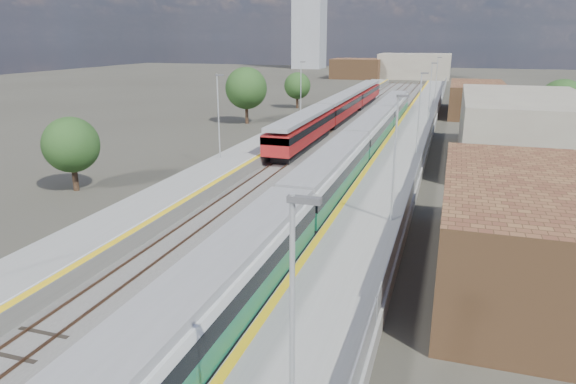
% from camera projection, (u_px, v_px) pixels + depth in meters
% --- Properties ---
extents(ground, '(320.00, 320.00, 0.00)m').
position_uv_depth(ground, '(362.00, 143.00, 58.53)').
color(ground, '#47443A').
rests_on(ground, ground).
extents(ballast_bed, '(10.50, 155.00, 0.06)m').
position_uv_depth(ballast_bed, '(347.00, 138.00, 61.45)').
color(ballast_bed, '#565451').
rests_on(ballast_bed, ground).
extents(tracks, '(8.96, 160.00, 0.17)m').
position_uv_depth(tracks, '(354.00, 135.00, 62.79)').
color(tracks, '#4C3323').
rests_on(tracks, ground).
extents(platform_right, '(4.70, 155.00, 8.52)m').
position_uv_depth(platform_right, '(411.00, 137.00, 59.11)').
color(platform_right, slate).
rests_on(platform_right, ground).
extents(platform_left, '(4.30, 155.00, 8.52)m').
position_uv_depth(platform_left, '(292.00, 131.00, 63.28)').
color(platform_left, slate).
rests_on(platform_left, ground).
extents(buildings, '(72.00, 185.50, 40.00)m').
position_uv_depth(buildings, '(354.00, 40.00, 141.49)').
color(buildings, brown).
rests_on(buildings, ground).
extents(green_train, '(2.71, 75.48, 2.98)m').
position_uv_depth(green_train, '(355.00, 148.00, 45.87)').
color(green_train, black).
rests_on(green_train, ground).
extents(red_train, '(2.82, 57.28, 3.56)m').
position_uv_depth(red_train, '(341.00, 107.00, 72.48)').
color(red_train, black).
rests_on(red_train, ground).
extents(tree_a, '(4.28, 4.28, 5.80)m').
position_uv_depth(tree_a, '(71.00, 145.00, 39.31)').
color(tree_a, '#382619').
rests_on(tree_a, ground).
extents(tree_b, '(5.71, 5.71, 7.74)m').
position_uv_depth(tree_b, '(246.00, 88.00, 70.17)').
color(tree_b, '#382619').
rests_on(tree_b, ground).
extents(tree_c, '(4.42, 4.42, 5.99)m').
position_uv_depth(tree_c, '(297.00, 86.00, 85.95)').
color(tree_c, '#382619').
rests_on(tree_c, ground).
extents(tree_d, '(5.16, 5.16, 6.99)m').
position_uv_depth(tree_d, '(562.00, 102.00, 59.41)').
color(tree_d, '#382619').
rests_on(tree_d, ground).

